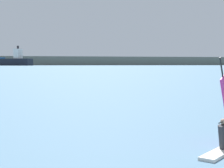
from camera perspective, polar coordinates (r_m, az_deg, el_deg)
name	(u,v)px	position (r m, az deg, el deg)	size (l,w,h in m)	color
distant_headland	(106,61)	(1027.71, -1.00, 3.65)	(864.07, 367.74, 20.83)	#60665B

